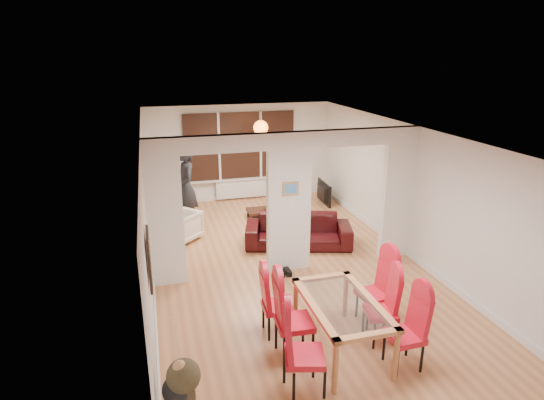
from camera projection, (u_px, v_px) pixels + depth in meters
name	position (u px, v px, depth m)	size (l,w,h in m)	color
floor	(288.00, 268.00, 8.65)	(5.00, 9.00, 0.01)	#C27E4E
room_walls	(289.00, 203.00, 8.24)	(5.00, 9.00, 2.60)	silver
divider_wall	(289.00, 203.00, 8.24)	(5.00, 0.18, 2.60)	white
bay_window_blinds	(240.00, 146.00, 12.25)	(3.00, 0.08, 1.80)	black
radiator	(241.00, 189.00, 12.59)	(1.40, 0.08, 0.50)	white
pendant_light	(261.00, 128.00, 11.08)	(0.36, 0.36, 0.36)	orange
stair_newel	(179.00, 374.00, 4.98)	(0.40, 1.20, 1.10)	tan
wall_poster	(149.00, 259.00, 5.33)	(0.04, 0.52, 0.67)	gray
pillar_photo	(291.00, 189.00, 8.06)	(0.30, 0.03, 0.25)	#4C8CD8
dining_table	(341.00, 326.00, 6.15)	(0.90, 1.60, 0.75)	#BC7645
dining_chair_la	(305.00, 350.00, 5.34)	(0.46, 0.46, 1.15)	red
dining_chair_lb	(294.00, 317.00, 5.99)	(0.47, 0.47, 1.18)	red
dining_chair_lc	(277.00, 302.00, 6.50)	(0.41, 0.41, 1.02)	red
dining_chair_ra	(405.00, 330.00, 5.79)	(0.43, 0.43, 1.07)	red
dining_chair_rb	(381.00, 308.00, 6.33)	(0.42, 0.42, 1.04)	red
dining_chair_rc	(375.00, 290.00, 6.75)	(0.44, 0.44, 1.10)	red
sofa	(298.00, 231.00, 9.57)	(2.20, 0.86, 0.64)	black
armchair	(181.00, 226.00, 9.82)	(0.72, 0.70, 0.65)	#F6E5D0
person	(186.00, 188.00, 10.37)	(0.46, 0.70, 1.91)	black
television	(320.00, 193.00, 12.27)	(0.13, 1.00, 0.58)	black
coffee_table	(268.00, 213.00, 11.21)	(1.02, 0.51, 0.23)	#371C12
bottle	(273.00, 203.00, 11.19)	(0.07, 0.07, 0.26)	#143F19
bowl	(269.00, 209.00, 11.06)	(0.22, 0.22, 0.06)	#371C12
shoes	(284.00, 272.00, 8.36)	(0.23, 0.25, 0.10)	black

